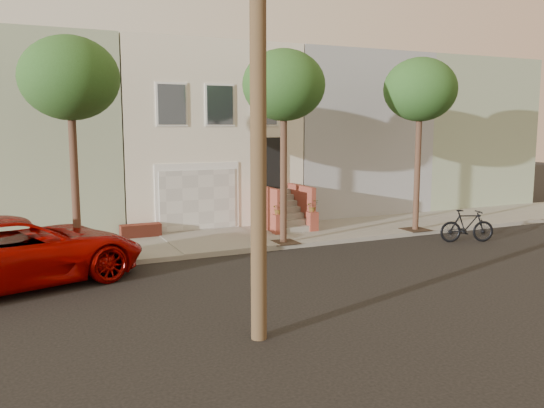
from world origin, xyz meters
name	(u,v)px	position (x,y,z in m)	size (l,w,h in m)	color
ground	(314,279)	(0.00, 0.00, 0.00)	(90.00, 90.00, 0.00)	black
sidewalk	(239,239)	(0.00, 5.35, 0.07)	(40.00, 3.70, 0.15)	gray
house_row	(189,134)	(0.00, 11.19, 3.64)	(33.10, 11.70, 7.00)	beige
tree_left	(70,80)	(-5.50, 3.90, 5.26)	(2.70, 2.57, 6.30)	#2D2116
tree_mid	(284,86)	(1.00, 3.90, 5.26)	(2.70, 2.57, 6.30)	#2D2116
tree_right	(420,91)	(6.50, 3.90, 5.26)	(2.70, 2.57, 6.30)	#2D2116
pickup_truck	(15,251)	(-7.14, 2.65, 0.89)	(2.97, 6.43, 1.79)	#9B0502
motorcycle	(467,226)	(7.11, 1.91, 0.57)	(0.54, 1.90, 1.14)	black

